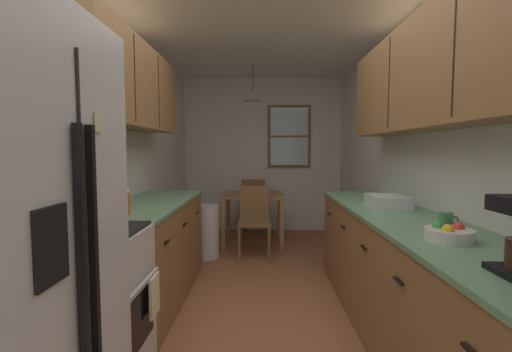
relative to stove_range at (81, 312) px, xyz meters
name	(u,v)px	position (x,y,z in m)	size (l,w,h in m)	color
ground_plane	(262,289)	(0.99, 1.52, -0.47)	(12.00, 12.00, 0.00)	#995B3D
wall_left	(121,159)	(-0.36, 1.52, 0.80)	(0.10, 9.00, 2.55)	silver
wall_right	(405,159)	(2.34, 1.52, 0.80)	(0.10, 9.00, 2.55)	silver
wall_back	(262,155)	(0.99, 4.17, 0.80)	(4.40, 0.10, 2.55)	silver
ceiling_slab	(262,17)	(0.99, 1.52, 2.12)	(4.40, 9.00, 0.08)	white
stove_range	(81,312)	(0.00, 0.00, 0.00)	(0.66, 0.65, 1.10)	silver
microwave_over_range	(51,89)	(-0.11, 0.00, 1.21)	(0.39, 0.61, 0.30)	black
counter_left	(150,252)	(-0.01, 1.24, -0.02)	(0.64, 1.84, 0.90)	olive
upper_cabinets_left	(129,86)	(-0.15, 1.19, 1.44)	(0.33, 1.92, 0.72)	olive
counter_right	(408,283)	(1.99, 0.52, -0.02)	(0.64, 3.18, 0.90)	olive
upper_cabinets_right	(440,69)	(2.13, 0.47, 1.41)	(0.33, 2.86, 0.75)	olive
dining_table	(253,203)	(0.86, 3.18, 0.14)	(0.84, 0.75, 0.74)	olive
dining_chair_near	(254,218)	(0.89, 2.60, 0.03)	(0.41, 0.41, 0.90)	brown
dining_chair_far	(254,204)	(0.86, 3.76, 0.03)	(0.45, 0.45, 0.90)	brown
pendant_light	(253,97)	(0.86, 3.18, 1.63)	(0.26, 0.26, 0.50)	black
back_window	(289,136)	(1.44, 4.09, 1.11)	(0.70, 0.05, 1.03)	brown
trash_bin	(207,232)	(0.29, 2.54, -0.14)	(0.31, 0.31, 0.67)	silver
storage_canister	(122,202)	(-0.01, 0.63, 0.52)	(0.10, 0.10, 0.18)	#D84C19
dish_towel	(154,295)	(0.35, 0.16, 0.03)	(0.02, 0.16, 0.24)	beige
mug_by_coffeemaker	(445,221)	(2.05, 0.17, 0.48)	(0.12, 0.08, 0.10)	#3F7F4C
fruit_bowl	(448,233)	(1.94, -0.08, 0.47)	(0.24, 0.24, 0.09)	silver
dish_rack	(387,202)	(1.99, 0.95, 0.48)	(0.28, 0.34, 0.10)	silver
table_serving_bowl	(248,192)	(0.79, 3.13, 0.29)	(0.21, 0.21, 0.06)	#E0D14C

